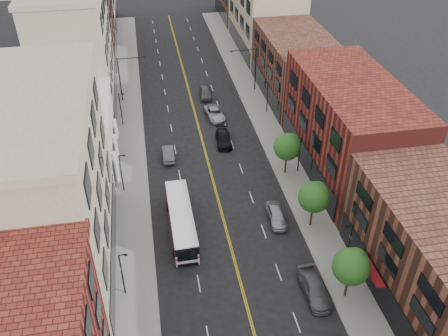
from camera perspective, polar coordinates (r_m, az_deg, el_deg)
sidewalk_left at (r=67.99m, az=-11.18°, el=3.10°), size 4.00×110.00×0.15m
sidewalk_right at (r=70.04m, az=5.35°, el=4.71°), size 4.00×110.00×0.15m
bldg_l_tanoffice at (r=45.78m, az=-20.66°, el=-2.96°), size 10.00×22.00×18.00m
bldg_l_white at (r=63.25m, az=-17.84°, el=3.50°), size 10.00×14.00×8.00m
bldg_l_far_a at (r=76.33m, az=-17.53°, el=13.37°), size 10.00×20.00×18.00m
bldg_l_far_b at (r=95.60m, az=-16.48°, el=16.95°), size 10.00×20.00×15.00m
bldg_r_mid at (r=60.47m, az=14.77°, el=4.75°), size 10.00×22.00×12.00m
bldg_r_far_a at (r=78.25m, az=8.73°, el=11.95°), size 10.00×20.00×10.00m
bldg_r_far_b at (r=96.39m, az=4.93°, el=18.03°), size 10.00×22.00×14.00m
tree_r_1 at (r=44.66m, az=15.12°, el=-11.23°), size 3.40×3.40×5.59m
tree_r_2 at (r=51.30m, az=10.85°, el=-3.33°), size 3.40×3.40×5.59m
tree_r_3 at (r=58.90m, az=7.68°, el=2.66°), size 3.40×3.40×5.59m
lamp_l_1 at (r=45.16m, az=-12.14°, el=-12.15°), size 0.81×0.55×5.05m
lamp_l_2 at (r=57.27m, az=-12.24°, el=-0.35°), size 0.81×0.55×5.05m
lamp_l_3 at (r=70.95m, az=-12.30°, el=7.12°), size 0.81×0.55×5.05m
lamp_r_1 at (r=48.48m, az=14.83°, el=-8.58°), size 0.81×0.55×5.05m
lamp_r_2 at (r=59.93m, az=9.04°, el=1.83°), size 0.81×0.55×5.05m
lamp_r_3 at (r=73.10m, az=5.21°, el=8.71°), size 0.81×0.55×5.05m
signal_mast_left at (r=77.39m, az=-11.96°, el=11.03°), size 4.49×0.18×7.20m
signal_mast_right at (r=79.25m, az=3.30°, el=12.34°), size 4.49×0.18×7.20m
city_bus at (r=51.51m, az=-5.17°, el=-6.17°), size 2.72×11.01×2.82m
car_parked_mid at (r=46.58m, az=10.86°, el=-14.11°), size 2.30×5.30×1.52m
car_parked_far at (r=53.42m, az=6.34°, el=-5.68°), size 2.03×4.65×1.56m
car_lane_behind at (r=63.48m, az=-6.73°, el=1.70°), size 1.50×4.24×1.39m
car_lane_a at (r=66.17m, az=-0.05°, el=3.53°), size 2.34×5.10×1.44m
car_lane_b at (r=72.46m, az=-1.14°, el=6.58°), size 2.96×5.40×1.43m
car_lane_c at (r=78.61m, az=-2.24°, el=9.07°), size 2.15×4.73×1.57m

